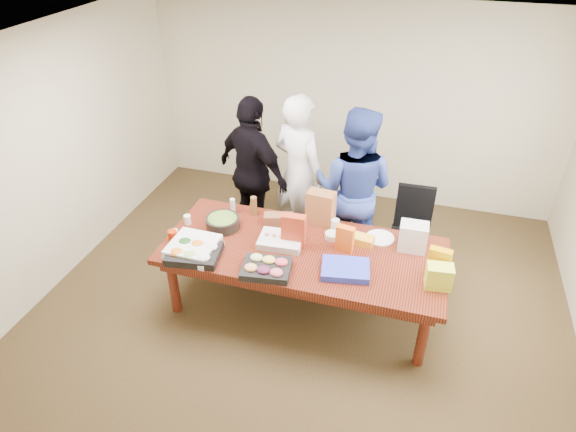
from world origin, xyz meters
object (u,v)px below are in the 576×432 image
(office_chair, at_px, (410,236))
(sheet_cake, at_px, (281,241))
(conference_table, at_px, (303,278))
(person_right, at_px, (354,189))
(person_center, at_px, (299,174))
(salad_bowl, at_px, (223,222))

(office_chair, xyz_separation_m, sheet_cake, (-1.24, -0.88, 0.30))
(conference_table, height_order, person_right, person_right)
(person_center, bearing_deg, person_right, -168.63)
(conference_table, height_order, salad_bowl, salad_bowl)
(office_chair, bearing_deg, person_center, 169.53)
(conference_table, bearing_deg, office_chair, 42.03)
(person_right, relative_size, sheet_cake, 4.41)
(person_center, relative_size, salad_bowl, 5.39)
(sheet_cake, relative_size, salad_bowl, 1.21)
(office_chair, bearing_deg, conference_table, -139.23)
(person_center, relative_size, person_right, 1.01)
(conference_table, height_order, person_center, person_center)
(person_center, relative_size, sheet_cake, 4.45)
(salad_bowl, bearing_deg, office_chair, 21.92)
(person_right, xyz_separation_m, sheet_cake, (-0.56, -0.94, -0.17))
(office_chair, relative_size, person_center, 0.51)
(conference_table, xyz_separation_m, sheet_cake, (-0.24, 0.02, 0.41))
(sheet_cake, bearing_deg, conference_table, -8.61)
(conference_table, relative_size, sheet_cake, 6.48)
(conference_table, xyz_separation_m, person_right, (0.32, 0.96, 0.58))
(office_chair, xyz_separation_m, salad_bowl, (-1.91, -0.77, 0.32))
(office_chair, distance_m, person_right, 0.82)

